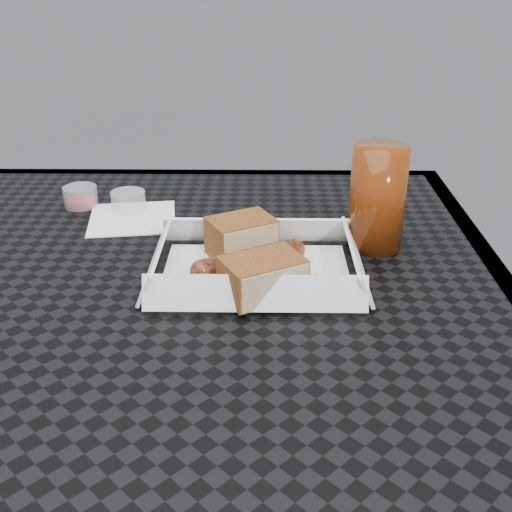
# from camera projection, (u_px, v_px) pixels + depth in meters

# --- Properties ---
(patio_table) EXTENTS (0.80, 0.80, 0.74)m
(patio_table) POSITION_uv_depth(u_px,v_px,m) (179.00, 332.00, 0.79)
(patio_table) COLOR black
(patio_table) RESTS_ON ground
(food_tray) EXTENTS (0.22, 0.15, 0.00)m
(food_tray) POSITION_uv_depth(u_px,v_px,m) (256.00, 273.00, 0.76)
(food_tray) COLOR white
(food_tray) RESTS_ON patio_table
(bratwurst) EXTENTS (0.14, 0.09, 0.03)m
(bratwurst) POSITION_uv_depth(u_px,v_px,m) (249.00, 260.00, 0.76)
(bratwurst) COLOR maroon
(bratwurst) RESTS_ON food_tray
(bread_near) EXTENTS (0.09, 0.09, 0.05)m
(bread_near) POSITION_uv_depth(u_px,v_px,m) (241.00, 237.00, 0.79)
(bread_near) COLOR brown
(bread_near) RESTS_ON food_tray
(bread_far) EXTENTS (0.10, 0.09, 0.04)m
(bread_far) POSITION_uv_depth(u_px,v_px,m) (263.00, 277.00, 0.70)
(bread_far) COLOR brown
(bread_far) RESTS_ON food_tray
(veg_garnish) EXTENTS (0.03, 0.03, 0.00)m
(veg_garnish) POSITION_uv_depth(u_px,v_px,m) (312.00, 285.00, 0.73)
(veg_garnish) COLOR #F13D0A
(veg_garnish) RESTS_ON food_tray
(napkin) EXTENTS (0.14, 0.14, 0.00)m
(napkin) POSITION_uv_depth(u_px,v_px,m) (133.00, 218.00, 0.92)
(napkin) COLOR white
(napkin) RESTS_ON patio_table
(condiment_cup_sauce) EXTENTS (0.05, 0.05, 0.03)m
(condiment_cup_sauce) POSITION_uv_depth(u_px,v_px,m) (81.00, 197.00, 0.95)
(condiment_cup_sauce) COLOR maroon
(condiment_cup_sauce) RESTS_ON patio_table
(condiment_cup_empty) EXTENTS (0.05, 0.05, 0.03)m
(condiment_cup_empty) POSITION_uv_depth(u_px,v_px,m) (129.00, 202.00, 0.94)
(condiment_cup_empty) COLOR silver
(condiment_cup_empty) RESTS_ON patio_table
(drink_glass) EXTENTS (0.07, 0.07, 0.13)m
(drink_glass) POSITION_uv_depth(u_px,v_px,m) (377.00, 198.00, 0.81)
(drink_glass) COLOR #5F2408
(drink_glass) RESTS_ON patio_table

